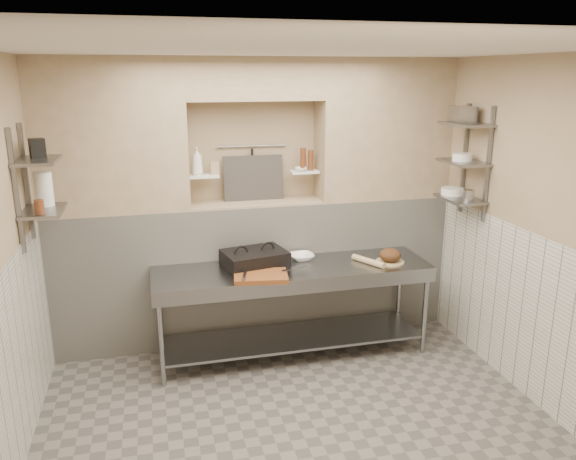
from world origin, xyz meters
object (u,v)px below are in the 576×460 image
object	(u,v)px
rolling_pin	(368,261)
cutting_board	(261,276)
mixing_bowl	(302,257)
jug_left	(44,189)
bowl_alcove	(301,169)
bread_loaf	(390,255)
bottle_soap	(197,161)
prep_table	(293,293)
panini_press	(255,259)

from	to	relation	value
rolling_pin	cutting_board	bearing A→B (deg)	-172.57
mixing_bowl	jug_left	bearing A→B (deg)	-174.60
bowl_alcove	jug_left	size ratio (longest dim) A/B	0.44
bowl_alcove	bread_loaf	bearing A→B (deg)	-40.72
bottle_soap	mixing_bowl	bearing A→B (deg)	-21.08
bottle_soap	bowl_alcove	distance (m)	1.02
prep_table	mixing_bowl	distance (m)	0.38
panini_press	prep_table	bearing A→B (deg)	-29.54
cutting_board	rolling_pin	size ratio (longest dim) A/B	1.25
bread_loaf	bottle_soap	world-z (taller)	bottle_soap
prep_table	panini_press	xyz separation A→B (m)	(-0.34, 0.11, 0.33)
bottle_soap	prep_table	bearing A→B (deg)	-35.26
bottle_soap	bowl_alcove	world-z (taller)	bottle_soap
cutting_board	jug_left	xyz separation A→B (m)	(-1.73, 0.21, 0.83)
bowl_alcove	panini_press	bearing A→B (deg)	-142.71
prep_table	panini_press	world-z (taller)	panini_press
cutting_board	bread_loaf	xyz separation A→B (m)	(1.29, 0.13, 0.06)
mixing_bowl	rolling_pin	size ratio (longest dim) A/B	0.63
panini_press	mixing_bowl	bearing A→B (deg)	-0.75
prep_table	panini_press	bearing A→B (deg)	162.20
prep_table	bottle_soap	world-z (taller)	bottle_soap
bread_loaf	mixing_bowl	bearing A→B (deg)	160.03
prep_table	cutting_board	xyz separation A→B (m)	(-0.35, -0.21, 0.28)
jug_left	cutting_board	bearing A→B (deg)	-6.81
mixing_bowl	panini_press	bearing A→B (deg)	-169.01
rolling_pin	prep_table	bearing A→B (deg)	174.24
prep_table	rolling_pin	xyz separation A→B (m)	(0.72, -0.07, 0.29)
mixing_bowl	jug_left	distance (m)	2.37
panini_press	rolling_pin	xyz separation A→B (m)	(1.06, -0.18, -0.05)
panini_press	cutting_board	xyz separation A→B (m)	(-0.01, -0.32, -0.06)
panini_press	rolling_pin	distance (m)	1.08
bread_loaf	jug_left	world-z (taller)	jug_left
panini_press	bread_loaf	distance (m)	1.29
rolling_pin	bread_loaf	distance (m)	0.22
bread_loaf	bowl_alcove	bearing A→B (deg)	139.28
panini_press	jug_left	xyz separation A→B (m)	(-1.74, -0.12, 0.77)
bread_loaf	bottle_soap	distance (m)	2.04
cutting_board	bottle_soap	world-z (taller)	bottle_soap
rolling_pin	jug_left	xyz separation A→B (m)	(-2.80, 0.07, 0.82)
panini_press	bowl_alcove	bearing A→B (deg)	25.55
panini_press	bread_loaf	bearing A→B (deg)	-20.47
cutting_board	jug_left	distance (m)	1.93
bread_loaf	prep_table	bearing A→B (deg)	174.75
bowl_alcove	prep_table	bearing A→B (deg)	-111.80
bowl_alcove	cutting_board	bearing A→B (deg)	-127.07
cutting_board	jug_left	bearing A→B (deg)	173.19
cutting_board	bowl_alcove	world-z (taller)	bowl_alcove
mixing_bowl	bottle_soap	distance (m)	1.36
mixing_bowl	jug_left	size ratio (longest dim) A/B	0.85
bottle_soap	bowl_alcove	xyz separation A→B (m)	(1.01, -0.03, -0.11)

